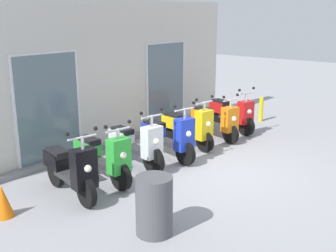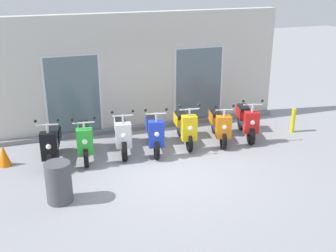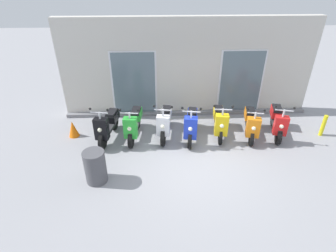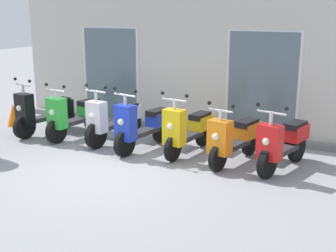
{
  "view_description": "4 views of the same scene",
  "coord_description": "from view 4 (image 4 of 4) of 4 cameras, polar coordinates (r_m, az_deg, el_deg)",
  "views": [
    {
      "loc": [
        -6.62,
        -4.16,
        3.05
      ],
      "look_at": [
        -0.36,
        1.0,
        0.83
      ],
      "focal_mm": 44.63,
      "sensor_mm": 36.0,
      "label": 1
    },
    {
      "loc": [
        -2.98,
        -8.59,
        4.55
      ],
      "look_at": [
        0.21,
        0.88,
        0.77
      ],
      "focal_mm": 45.91,
      "sensor_mm": 36.0,
      "label": 2
    },
    {
      "loc": [
        -1.09,
        -5.81,
        4.58
      ],
      "look_at": [
        -0.77,
        1.07,
        0.54
      ],
      "focal_mm": 28.71,
      "sensor_mm": 36.0,
      "label": 3
    },
    {
      "loc": [
        4.12,
        -6.09,
        2.69
      ],
      "look_at": [
        0.73,
        0.79,
        0.68
      ],
      "focal_mm": 47.62,
      "sensor_mm": 36.0,
      "label": 4
    }
  ],
  "objects": [
    {
      "name": "scooter_yellow",
      "position": [
        8.45,
        2.55,
        -0.34
      ],
      "size": [
        0.59,
        1.6,
        1.27
      ],
      "color": "black",
      "rests_on": "ground_plane"
    },
    {
      "name": "scooter_black",
      "position": [
        10.21,
        -15.66,
        1.74
      ],
      "size": [
        0.65,
        1.61,
        1.3
      ],
      "color": "black",
      "rests_on": "ground_plane"
    },
    {
      "name": "scooter_blue",
      "position": [
        8.72,
        -3.27,
        0.07
      ],
      "size": [
        0.66,
        1.65,
        1.3
      ],
      "color": "black",
      "rests_on": "ground_plane"
    },
    {
      "name": "scooter_green",
      "position": [
        9.78,
        -11.91,
        1.35
      ],
      "size": [
        0.58,
        1.64,
        1.23
      ],
      "color": "black",
      "rests_on": "ground_plane"
    },
    {
      "name": "traffic_cone",
      "position": [
        11.19,
        -19.16,
        1.33
      ],
      "size": [
        0.32,
        0.32,
        0.52
      ],
      "primitive_type": "cone",
      "color": "orange",
      "rests_on": "ground_plane"
    },
    {
      "name": "scooter_red",
      "position": [
        7.87,
        14.52,
        -2.12
      ],
      "size": [
        0.73,
        1.58,
        1.23
      ],
      "color": "black",
      "rests_on": "ground_plane"
    },
    {
      "name": "scooter_orange",
      "position": [
        8.04,
        8.49,
        -1.49
      ],
      "size": [
        0.67,
        1.57,
        1.19
      ],
      "color": "black",
      "rests_on": "ground_plane"
    },
    {
      "name": "ground_plane",
      "position": [
        7.83,
        -7.36,
        -5.52
      ],
      "size": [
        40.0,
        40.0,
        0.0
      ],
      "primitive_type": "plane",
      "color": "#939399"
    },
    {
      "name": "scooter_white",
      "position": [
        9.28,
        -6.98,
        0.8
      ],
      "size": [
        0.6,
        1.66,
        1.28
      ],
      "color": "black",
      "rests_on": "ground_plane"
    },
    {
      "name": "storefront_facade",
      "position": [
        10.08,
        2.0,
        8.5
      ],
      "size": [
        8.59,
        0.5,
        3.33
      ],
      "color": "beige",
      "rests_on": "ground_plane"
    }
  ]
}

